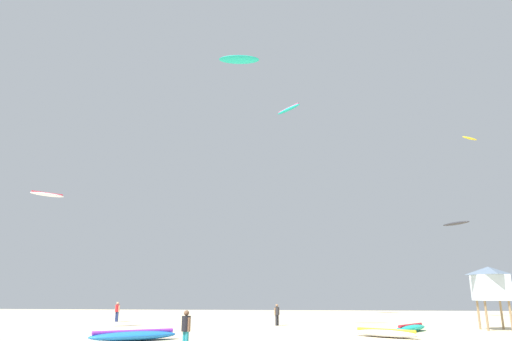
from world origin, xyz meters
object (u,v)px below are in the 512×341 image
lifeguard_tower (490,283)px  kite_aloft_1 (456,223)px  kite_aloft_0 (470,138)px  kite_aloft_2 (47,194)px  person_left (277,313)px  kite_grounded_far (411,328)px  kite_aloft_4 (239,60)px  kite_aloft_3 (289,109)px  kite_grounded_near (134,336)px  kite_grounded_mid (386,333)px  person_foreground (186,328)px  person_midground (117,310)px

lifeguard_tower → kite_aloft_1: 20.63m
kite_aloft_0 → kite_aloft_2: bearing=-154.7°
person_left → kite_grounded_far: size_ratio=0.40×
lifeguard_tower → kite_aloft_4: 23.72m
kite_aloft_2 → kite_aloft_4: size_ratio=0.70×
kite_grounded_far → kite_aloft_3: (-8.50, 20.24, 24.11)m
kite_aloft_1 → lifeguard_tower: bearing=-101.8°
kite_aloft_3 → kite_aloft_4: bearing=-96.8°
person_left → kite_grounded_near: bearing=-76.2°
kite_aloft_0 → kite_grounded_mid: bearing=-122.9°
kite_aloft_3 → kite_aloft_2: bearing=-126.8°
person_foreground → kite_grounded_mid: size_ratio=0.44×
kite_grounded_near → kite_aloft_2: size_ratio=2.00×
person_left → kite_aloft_1: kite_aloft_1 is taller
kite_grounded_mid → kite_aloft_4: size_ratio=1.19×
person_foreground → person_left: (2.36, 17.37, -0.03)m
kite_grounded_mid → kite_aloft_3: kite_aloft_3 is taller
kite_grounded_mid → kite_aloft_2: kite_aloft_2 is taller
kite_grounded_mid → kite_aloft_4: bearing=161.1°
kite_grounded_far → kite_aloft_3: bearing=112.8°
kite_aloft_1 → kite_aloft_4: 32.03m
person_left → lifeguard_tower: 15.29m
kite_aloft_0 → person_midground: bearing=-169.2°
person_left → kite_aloft_2: size_ratio=0.73×
kite_grounded_near → kite_aloft_0: (25.60, 22.99, 17.59)m
lifeguard_tower → kite_aloft_1: (3.96, 19.03, 6.91)m
kite_aloft_3 → person_foreground: bearing=-95.0°
kite_grounded_mid → kite_grounded_near: bearing=-164.5°
person_foreground → kite_aloft_4: 21.38m
person_foreground → person_left: person_foreground is taller
person_midground → kite_aloft_2: bearing=16.6°
kite_aloft_0 → kite_aloft_1: bearing=95.0°
person_left → kite_aloft_1: bearing=79.8°
kite_aloft_3 → kite_aloft_1: bearing=2.2°
person_midground → kite_aloft_4: kite_aloft_4 is taller
kite_grounded_far → kite_aloft_2: 26.61m
lifeguard_tower → kite_aloft_0: size_ratio=2.03×
kite_grounded_far → kite_aloft_1: bearing=64.9°
person_midground → kite_aloft_3: 30.13m
person_foreground → kite_aloft_4: size_ratio=0.53×
person_midground → lifeguard_tower: bearing=102.7°
person_midground → lifeguard_tower: lifeguard_tower is taller
kite_aloft_1 → kite_aloft_4: (-20.90, -22.39, 9.36)m
person_midground → kite_aloft_0: 38.29m
kite_aloft_1 → kite_aloft_4: size_ratio=1.07×
person_midground → lifeguard_tower: (29.28, -6.52, 2.07)m
kite_grounded_far → kite_grounded_near: bearing=-152.1°
person_left → kite_grounded_near: size_ratio=0.37×
kite_grounded_far → kite_aloft_0: bearing=55.3°
kite_grounded_far → kite_aloft_4: kite_aloft_4 is taller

